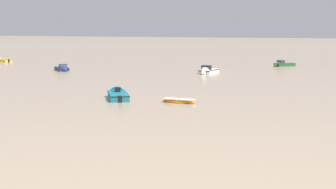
{
  "coord_description": "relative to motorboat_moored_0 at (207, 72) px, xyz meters",
  "views": [
    {
      "loc": [
        34.2,
        -11.98,
        7.66
      ],
      "look_at": [
        12.5,
        34.21,
        0.4
      ],
      "focal_mm": 49.2,
      "sensor_mm": 36.0,
      "label": 1
    }
  ],
  "objects": [
    {
      "name": "rowboat_moored_0",
      "position": [
        8.43,
        -31.11,
        -0.17
      ],
      "size": [
        3.66,
        1.38,
        0.57
      ],
      "rotation": [
        0.0,
        0.0,
        0.04
      ],
      "color": "orange",
      "rests_on": "ground"
    },
    {
      "name": "motorboat_moored_0",
      "position": [
        0.0,
        0.0,
        0.0
      ],
      "size": [
        2.23,
        5.86,
        2.18
      ],
      "rotation": [
        0.0,
        0.0,
        4.68
      ],
      "color": "white",
      "rests_on": "ground"
    },
    {
      "name": "motorboat_moored_1",
      "position": [
        0.86,
        -31.06,
        -0.06
      ],
      "size": [
        4.97,
        5.76,
        1.96
      ],
      "rotation": [
        0.0,
        0.0,
        2.21
      ],
      "color": "#197084",
      "rests_on": "ground"
    },
    {
      "name": "motorboat_moored_5",
      "position": [
        8.5,
        21.73,
        -0.04
      ],
      "size": [
        4.58,
        5.06,
        1.93
      ],
      "rotation": [
        0.0,
        0.0,
        4.03
      ],
      "color": "#23602D",
      "rests_on": "ground"
    },
    {
      "name": "motorboat_moored_6",
      "position": [
        -26.1,
        -6.22,
        -0.04
      ],
      "size": [
        5.06,
        4.43,
        1.91
      ],
      "rotation": [
        0.0,
        0.0,
        5.63
      ],
      "color": "navy",
      "rests_on": "ground"
    }
  ]
}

